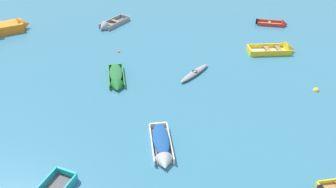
% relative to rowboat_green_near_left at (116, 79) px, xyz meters
% --- Properties ---
extents(rowboat_green_near_left, '(1.57, 4.09, 1.12)m').
position_rel_rowboat_green_near_left_xyz_m(rowboat_green_near_left, '(0.00, 0.00, 0.00)').
color(rowboat_green_near_left, '#4C4C51').
rests_on(rowboat_green_near_left, ground_plane).
extents(rowboat_yellow_back_row_left, '(4.42, 1.66, 1.45)m').
position_rel_rowboat_green_near_left_xyz_m(rowboat_yellow_back_row_left, '(15.18, 4.24, -0.09)').
color(rowboat_yellow_back_row_left, beige).
rests_on(rowboat_yellow_back_row_left, ground_plane).
extents(rowboat_grey_outer_left, '(3.59, 4.17, 1.25)m').
position_rel_rowboat_green_near_left_xyz_m(rowboat_grey_outer_left, '(-1.50, 11.50, -0.11)').
color(rowboat_grey_outer_left, '#4C4C51').
rests_on(rowboat_grey_outer_left, ground_plane).
extents(rowboat_red_midfield_right, '(3.50, 1.91, 1.03)m').
position_rel_rowboat_green_near_left_xyz_m(rowboat_red_midfield_right, '(17.26, 10.65, -0.15)').
color(rowboat_red_midfield_right, '#99754C').
rests_on(rowboat_red_midfield_right, ground_plane).
extents(rowboat_white_far_back, '(1.39, 3.97, 1.09)m').
position_rel_rowboat_green_near_left_xyz_m(rowboat_white_far_back, '(3.16, -8.31, 0.03)').
color(rowboat_white_far_back, gray).
rests_on(rowboat_white_far_back, ground_plane).
extents(kayak_grey_back_row_right, '(3.03, 3.18, 0.36)m').
position_rel_rowboat_green_near_left_xyz_m(kayak_grey_back_row_right, '(6.46, 0.68, -0.15)').
color(kayak_grey_back_row_right, gray).
rests_on(kayak_grey_back_row_right, ground_plane).
extents(mooring_buoy_central, '(0.47, 0.47, 0.47)m').
position_rel_rowboat_green_near_left_xyz_m(mooring_buoy_central, '(15.55, -2.46, -0.32)').
color(mooring_buoy_central, yellow).
rests_on(mooring_buoy_central, ground_plane).
extents(mooring_buoy_between_boats_right, '(0.29, 0.29, 0.29)m').
position_rel_rowboat_green_near_left_xyz_m(mooring_buoy_between_boats_right, '(-0.09, 5.39, -0.32)').
color(mooring_buoy_between_boats_right, orange).
rests_on(mooring_buoy_between_boats_right, ground_plane).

